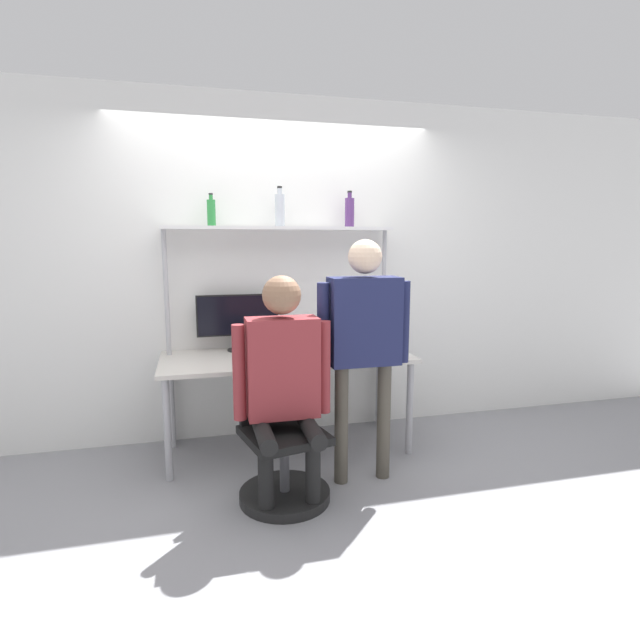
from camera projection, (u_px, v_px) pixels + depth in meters
ground_plane at (299, 471)px, 3.47m from camera, size 12.00×12.00×0.00m
wall_back at (277, 270)px, 4.03m from camera, size 8.00×0.06×2.70m
desk at (287, 364)px, 3.75m from camera, size 1.84×0.75×0.73m
shelf_unit at (280, 258)px, 3.85m from camera, size 1.75×0.26×1.69m
monitor at (238, 318)px, 3.86m from camera, size 0.63×0.17×0.44m
laptop at (280, 352)px, 3.54m from camera, size 0.33×0.24×0.24m
cell_phone at (317, 361)px, 3.54m from camera, size 0.07×0.15×0.01m
office_chair at (282, 456)px, 3.08m from camera, size 0.56×0.56×0.89m
person_seated at (283, 372)px, 2.96m from camera, size 0.59×0.48×1.38m
person_standing at (364, 330)px, 3.19m from camera, size 0.62×0.22×1.59m
bottle_purple at (350, 212)px, 3.93m from camera, size 0.07×0.07×0.28m
bottle_green at (211, 212)px, 3.67m from camera, size 0.06×0.06×0.24m
bottle_clear at (279, 209)px, 3.79m from camera, size 0.07×0.07×0.30m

